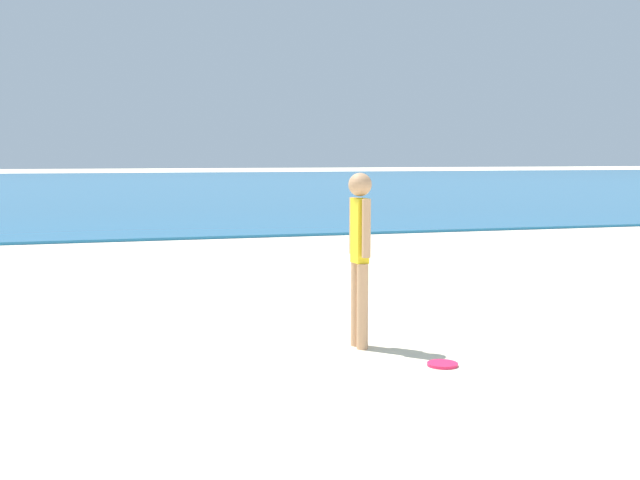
# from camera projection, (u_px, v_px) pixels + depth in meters

# --- Properties ---
(water) EXTENTS (160.00, 60.00, 0.06)m
(water) POSITION_uv_depth(u_px,v_px,m) (136.00, 185.00, 44.76)
(water) COLOR #1E6B9E
(water) RESTS_ON ground
(person_standing) EXTENTS (0.21, 0.36, 1.55)m
(person_standing) POSITION_uv_depth(u_px,v_px,m) (360.00, 249.00, 6.96)
(person_standing) COLOR tan
(person_standing) RESTS_ON ground
(frisbee) EXTENTS (0.25, 0.25, 0.03)m
(frisbee) POSITION_uv_depth(u_px,v_px,m) (442.00, 364.00, 6.42)
(frisbee) COLOR #E51E4C
(frisbee) RESTS_ON ground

